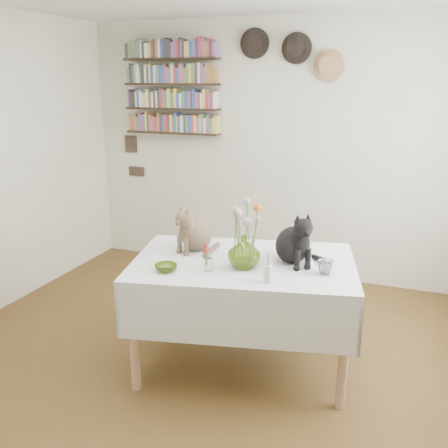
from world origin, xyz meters
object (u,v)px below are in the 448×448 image
at_px(dining_table, 243,288).
at_px(bookshelf_unit, 172,88).
at_px(flower_vase, 244,252).
at_px(black_cat, 293,235).
at_px(tabby_cat, 197,226).

xyz_separation_m(dining_table, bookshelf_unit, (-1.36, 1.72, 1.26)).
bearing_deg(flower_vase, black_cat, 39.06).
relative_size(black_cat, flower_vase, 1.69).
distance_m(tabby_cat, flower_vase, 0.48).
relative_size(flower_vase, bookshelf_unit, 0.21).
bearing_deg(bookshelf_unit, black_cat, -44.19).
relative_size(black_cat, bookshelf_unit, 0.36).
xyz_separation_m(tabby_cat, bookshelf_unit, (-0.98, 1.62, 0.90)).
bearing_deg(tabby_cat, black_cat, 22.98).
bearing_deg(black_cat, tabby_cat, 139.23).
bearing_deg(bookshelf_unit, flower_vase, -52.57).
bearing_deg(dining_table, bookshelf_unit, 128.38).
distance_m(dining_table, tabby_cat, 0.53).
xyz_separation_m(black_cat, flower_vase, (-0.26, -0.21, -0.07)).
distance_m(black_cat, flower_vase, 0.35).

